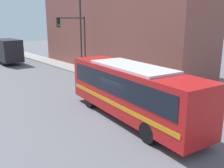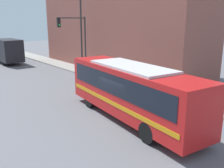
# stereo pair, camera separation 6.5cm
# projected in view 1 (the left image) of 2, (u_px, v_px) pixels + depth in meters

# --- Properties ---
(ground_plane) EXTENTS (120.00, 120.00, 0.00)m
(ground_plane) POSITION_uv_depth(u_px,v_px,m) (123.00, 118.00, 15.00)
(ground_plane) COLOR slate
(sidewalk) EXTENTS (2.47, 70.00, 0.15)m
(sidewalk) POSITION_uv_depth(u_px,v_px,m) (57.00, 64.00, 33.56)
(sidewalk) COLOR gray
(sidewalk) RESTS_ON ground_plane
(building_facade) EXTENTS (6.00, 24.26, 11.93)m
(building_facade) POSITION_uv_depth(u_px,v_px,m) (114.00, 18.00, 29.49)
(building_facade) COLOR brown
(building_facade) RESTS_ON ground_plane
(city_bus) EXTENTS (3.59, 10.55, 3.27)m
(city_bus) POSITION_uv_depth(u_px,v_px,m) (131.00, 89.00, 14.43)
(city_bus) COLOR red
(city_bus) RESTS_ON ground_plane
(delivery_truck) EXTENTS (2.44, 7.19, 3.30)m
(delivery_truck) POSITION_uv_depth(u_px,v_px,m) (6.00, 50.00, 33.96)
(delivery_truck) COLOR black
(delivery_truck) RESTS_ON ground_plane
(fire_hydrant) EXTENTS (0.23, 0.31, 0.80)m
(fire_hydrant) POSITION_uv_depth(u_px,v_px,m) (149.00, 87.00, 19.97)
(fire_hydrant) COLOR red
(fire_hydrant) RESTS_ON sidewalk
(traffic_light_pole) EXTENTS (3.28, 0.35, 5.97)m
(traffic_light_pole) POSITION_uv_depth(u_px,v_px,m) (76.00, 36.00, 25.74)
(traffic_light_pole) COLOR #2D2D2D
(traffic_light_pole) RESTS_ON sidewalk
(parking_meter) EXTENTS (0.14, 0.14, 1.18)m
(parking_meter) POSITION_uv_depth(u_px,v_px,m) (93.00, 68.00, 25.79)
(parking_meter) COLOR #2D2D2D
(parking_meter) RESTS_ON sidewalk
(street_lamp) EXTENTS (2.84, 0.28, 8.41)m
(street_lamp) POSITION_uv_depth(u_px,v_px,m) (78.00, 27.00, 26.70)
(street_lamp) COLOR #2D2D2D
(street_lamp) RESTS_ON sidewalk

